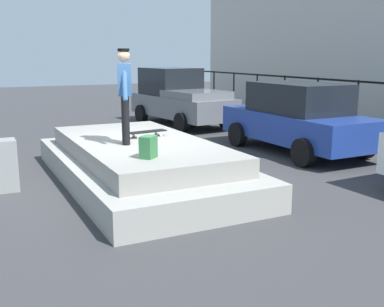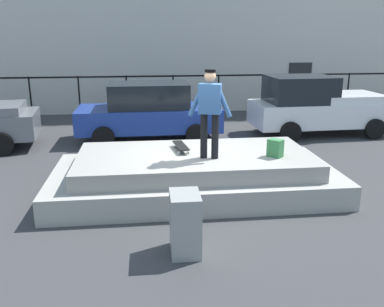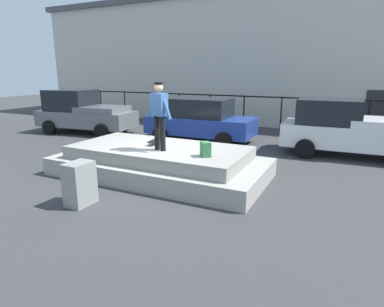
{
  "view_description": "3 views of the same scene",
  "coord_description": "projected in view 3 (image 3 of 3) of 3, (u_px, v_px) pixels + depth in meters",
  "views": [
    {
      "loc": [
        8.26,
        -2.89,
        2.43
      ],
      "look_at": [
        -0.29,
        1.35,
        0.4
      ],
      "focal_mm": 43.49,
      "sensor_mm": 36.0,
      "label": 1
    },
    {
      "loc": [
        -1.11,
        -7.94,
        3.18
      ],
      "look_at": [
        -0.06,
        0.92,
        0.58
      ],
      "focal_mm": 38.59,
      "sensor_mm": 36.0,
      "label": 2
    },
    {
      "loc": [
        4.49,
        -7.2,
        2.82
      ],
      "look_at": [
        0.43,
        1.07,
        0.46
      ],
      "focal_mm": 30.29,
      "sensor_mm": 36.0,
      "label": 3
    }
  ],
  "objects": [
    {
      "name": "fence_row",
      "position": [
        244.0,
        107.0,
        15.05
      ],
      "size": [
        24.06,
        0.06,
        1.71
      ],
      "color": "black",
      "rests_on": "ground_plane"
    },
    {
      "name": "ground_plane",
      "position": [
        161.0,
        176.0,
        8.88
      ],
      "size": [
        60.0,
        60.0,
        0.0
      ],
      "primitive_type": "plane",
      "color": "#38383A"
    },
    {
      "name": "backpack",
      "position": [
        206.0,
        149.0,
        7.75
      ],
      "size": [
        0.34,
        0.34,
        0.35
      ],
      "primitive_type": "cube",
      "rotation": [
        0.0,
        0.0,
        5.45
      ],
      "color": "#33723F",
      "rests_on": "concrete_ledge"
    },
    {
      "name": "utility_box",
      "position": [
        80.0,
        184.0,
        6.93
      ],
      "size": [
        0.45,
        0.61,
        0.94
      ],
      "primitive_type": "cube",
      "rotation": [
        0.0,
        0.0,
        -0.01
      ],
      "color": "gray",
      "rests_on": "ground_plane"
    },
    {
      "name": "car_white_pickup_far",
      "position": [
        348.0,
        128.0,
        10.83
      ],
      "size": [
        4.53,
        2.15,
        1.9
      ],
      "color": "white",
      "rests_on": "ground_plane"
    },
    {
      "name": "car_grey_pickup_near",
      "position": [
        83.0,
        112.0,
        14.94
      ],
      "size": [
        4.67,
        2.36,
        1.97
      ],
      "color": "slate",
      "rests_on": "ground_plane"
    },
    {
      "name": "car_blue_sedan_mid",
      "position": [
        200.0,
        120.0,
        13.11
      ],
      "size": [
        4.36,
        2.07,
        1.75
      ],
      "color": "navy",
      "rests_on": "ground_plane"
    },
    {
      "name": "concrete_ledge",
      "position": [
        159.0,
        162.0,
        8.93
      ],
      "size": [
        5.81,
        2.85,
        0.81
      ],
      "color": "#9E9B93",
      "rests_on": "ground_plane"
    },
    {
      "name": "warehouse_building",
      "position": [
        272.0,
        60.0,
        19.11
      ],
      "size": [
        28.22,
        7.5,
        6.81
      ],
      "color": "beige",
      "rests_on": "ground_plane"
    },
    {
      "name": "skateboard",
      "position": [
        156.0,
        140.0,
        9.15
      ],
      "size": [
        0.31,
        0.81,
        0.12
      ],
      "color": "black",
      "rests_on": "concrete_ledge"
    },
    {
      "name": "skateboarder",
      "position": [
        159.0,
        112.0,
        8.17
      ],
      "size": [
        0.85,
        0.35,
        1.72
      ],
      "color": "black",
      "rests_on": "concrete_ledge"
    }
  ]
}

